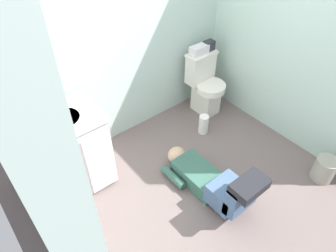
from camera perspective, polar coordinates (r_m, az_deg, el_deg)
ground_plane at (r=3.11m, az=4.26°, el=-10.83°), size 3.07×3.12×0.04m
wall_back at (r=3.05m, az=-9.21°, el=17.09°), size 2.73×0.08×2.40m
wall_left at (r=1.81m, az=-26.49°, el=-7.20°), size 0.08×2.12×2.40m
wall_right at (r=3.24m, az=23.73°, el=15.77°), size 0.08×2.12×2.40m
toilet at (r=3.74m, az=6.81°, el=7.64°), size 0.36×0.46×0.75m
vanity_cabinet at (r=2.93m, az=-17.33°, el=-4.40°), size 0.60×0.53×0.82m
faucet at (r=2.76m, az=-20.56°, el=3.88°), size 0.02×0.02×0.10m
person_plumber at (r=2.91m, az=8.24°, el=-10.17°), size 0.39×1.06×0.52m
tissue_box at (r=3.54m, az=5.79°, el=13.85°), size 0.22×0.11×0.10m
toiletry_bag at (r=3.64m, az=7.57°, el=14.56°), size 0.12×0.09×0.11m
soap_dispenser at (r=2.70m, az=-24.09°, el=2.34°), size 0.06×0.06×0.17m
bottle_green at (r=2.67m, az=-21.59°, el=2.37°), size 0.06×0.06×0.12m
bottle_clear at (r=2.74m, az=-21.72°, el=4.34°), size 0.06×0.06×0.18m
bottle_amber at (r=2.72m, az=-19.58°, el=4.49°), size 0.06×0.06×0.17m
trash_can at (r=3.40m, az=27.00°, el=-7.12°), size 0.21×0.21×0.25m
paper_towel_roll at (r=3.54m, az=6.60°, el=0.31°), size 0.11×0.11×0.23m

